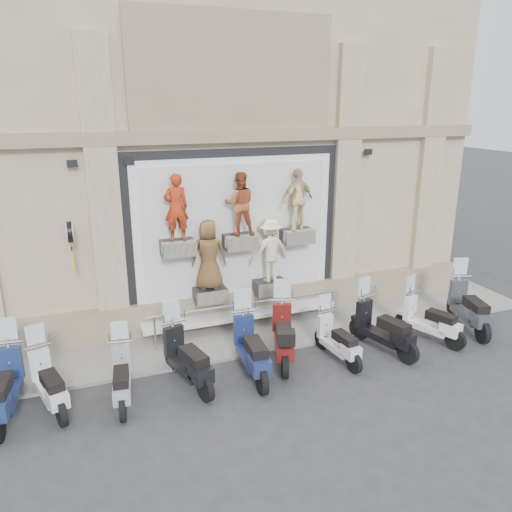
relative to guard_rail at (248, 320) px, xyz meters
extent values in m
plane|color=#303033|center=(0.00, -2.00, -0.47)|extent=(90.00, 90.00, 0.00)
cube|color=gray|center=(0.00, 0.10, -0.43)|extent=(16.00, 2.20, 0.08)
cube|color=black|center=(0.00, 0.96, 1.93)|extent=(5.60, 0.10, 4.30)
cube|color=white|center=(0.00, 0.90, 1.93)|extent=(5.10, 0.06, 3.90)
cube|color=white|center=(0.00, 0.86, 1.93)|extent=(4.70, 0.04, 3.60)
cube|color=white|center=(0.00, 0.55, -0.05)|extent=(5.10, 0.75, 0.10)
cube|color=#28282B|center=(-1.55, 0.59, 1.86)|extent=(0.80, 0.50, 0.35)
imported|color=red|center=(-1.55, 0.59, 2.82)|extent=(0.58, 0.39, 1.58)
cube|color=#28282B|center=(0.00, 0.59, 1.86)|extent=(0.80, 0.50, 0.35)
imported|color=brown|center=(0.00, 0.59, 2.80)|extent=(0.85, 0.72, 1.53)
cube|color=#28282B|center=(1.55, 0.59, 1.86)|extent=(0.80, 0.50, 0.35)
imported|color=#DCC485|center=(1.55, 0.59, 2.81)|extent=(0.98, 0.61, 1.55)
cube|color=#28282B|center=(-0.80, 0.59, 0.56)|extent=(0.80, 0.50, 0.35)
imported|color=brown|center=(-0.80, 0.59, 1.60)|extent=(0.95, 0.73, 1.73)
cube|color=#28282B|center=(0.80, 0.59, 0.56)|extent=(0.80, 0.50, 0.35)
imported|color=#FCF0C5|center=(0.80, 0.59, 1.55)|extent=(1.12, 0.73, 1.64)
cube|color=black|center=(-3.90, 0.72, 2.49)|extent=(0.06, 0.56, 0.06)
cylinder|color=black|center=(-3.90, 0.45, 2.49)|extent=(0.10, 0.46, 0.46)
cube|color=yellow|center=(-3.90, 0.45, 1.89)|extent=(0.04, 0.50, 0.38)
camera|label=1|loc=(-3.80, -10.65, 5.16)|focal=35.00mm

